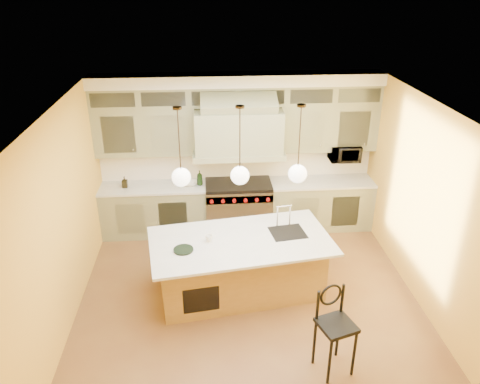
{
  "coord_description": "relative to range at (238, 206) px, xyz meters",
  "views": [
    {
      "loc": [
        -0.56,
        -5.6,
        4.45
      ],
      "look_at": [
        -0.08,
        0.7,
        1.46
      ],
      "focal_mm": 35.0,
      "sensor_mm": 36.0,
      "label": 1
    }
  ],
  "objects": [
    {
      "name": "fruit_bowl",
      "position": [
        -0.88,
        0.01,
        0.49
      ],
      "size": [
        0.28,
        0.28,
        0.07
      ],
      "primitive_type": "imported",
      "rotation": [
        0.0,
        0.0,
        -0.04
      ],
      "color": "white",
      "rests_on": "back_cabinetry"
    },
    {
      "name": "pendant_right",
      "position": [
        0.68,
        -1.88,
        1.46
      ],
      "size": [
        0.26,
        0.26,
        1.11
      ],
      "color": "#2D2319",
      "rests_on": "ceiling"
    },
    {
      "name": "kitchen_island",
      "position": [
        -0.11,
        -1.88,
        -0.01
      ],
      "size": [
        2.79,
        1.75,
        1.35
      ],
      "rotation": [
        0.0,
        0.0,
        0.15
      ],
      "color": "olive",
      "rests_on": "floor"
    },
    {
      "name": "ceiling",
      "position": [
        0.0,
        -2.14,
        2.41
      ],
      "size": [
        5.0,
        5.0,
        0.0
      ],
      "primitive_type": "plane",
      "rotation": [
        3.14,
        0.0,
        0.0
      ],
      "color": "white",
      "rests_on": "wall_back"
    },
    {
      "name": "floor",
      "position": [
        0.0,
        -2.14,
        -0.49
      ],
      "size": [
        5.0,
        5.0,
        0.0
      ],
      "primitive_type": "plane",
      "color": "brown",
      "rests_on": "ground"
    },
    {
      "name": "oil_bottle_a",
      "position": [
        -0.7,
        0.01,
        0.6
      ],
      "size": [
        0.12,
        0.12,
        0.28
      ],
      "primitive_type": "imported",
      "rotation": [
        0.0,
        0.0,
        0.13
      ],
      "color": "black",
      "rests_on": "back_cabinetry"
    },
    {
      "name": "back_cabinetry",
      "position": [
        0.0,
        0.09,
        0.94
      ],
      "size": [
        5.0,
        0.77,
        2.9
      ],
      "color": "gray",
      "rests_on": "floor"
    },
    {
      "name": "microwave",
      "position": [
        1.95,
        0.11,
        0.96
      ],
      "size": [
        0.54,
        0.37,
        0.3
      ],
      "primitive_type": "imported",
      "color": "black",
      "rests_on": "back_cabinetry"
    },
    {
      "name": "oil_bottle_b",
      "position": [
        -2.04,
        0.01,
        0.56
      ],
      "size": [
        0.09,
        0.1,
        0.2
      ],
      "primitive_type": "imported",
      "rotation": [
        0.0,
        0.0,
        -0.04
      ],
      "color": "black",
      "rests_on": "back_cabinetry"
    },
    {
      "name": "cup",
      "position": [
        -0.57,
        -1.92,
        0.48
      ],
      "size": [
        0.11,
        0.11,
        0.1
      ],
      "primitive_type": "imported",
      "rotation": [
        0.0,
        0.0,
        -0.03
      ],
      "color": "white",
      "rests_on": "kitchen_island"
    },
    {
      "name": "pendant_left",
      "position": [
        -0.92,
        -1.88,
        1.46
      ],
      "size": [
        0.26,
        0.26,
        1.11
      ],
      "color": "#2D2319",
      "rests_on": "ceiling"
    },
    {
      "name": "wall_left",
      "position": [
        -2.5,
        -2.14,
        0.96
      ],
      "size": [
        0.0,
        5.0,
        5.0
      ],
      "primitive_type": "plane",
      "rotation": [
        1.57,
        0.0,
        1.57
      ],
      "color": "gold",
      "rests_on": "ground"
    },
    {
      "name": "counter_stool",
      "position": [
        0.89,
        -3.51,
        0.17
      ],
      "size": [
        0.51,
        0.51,
        1.15
      ],
      "rotation": [
        0.0,
        0.0,
        0.32
      ],
      "color": "black",
      "rests_on": "floor"
    },
    {
      "name": "pendant_center",
      "position": [
        -0.12,
        -1.88,
        1.46
      ],
      "size": [
        0.26,
        0.26,
        1.11
      ],
      "color": "#2D2319",
      "rests_on": "ceiling"
    },
    {
      "name": "wall_right",
      "position": [
        2.5,
        -2.14,
        0.96
      ],
      "size": [
        0.0,
        5.0,
        5.0
      ],
      "primitive_type": "plane",
      "rotation": [
        1.57,
        0.0,
        -1.57
      ],
      "color": "gold",
      "rests_on": "ground"
    },
    {
      "name": "wall_front",
      "position": [
        0.0,
        -4.64,
        0.96
      ],
      "size": [
        5.0,
        0.0,
        5.0
      ],
      "primitive_type": "plane",
      "rotation": [
        -1.57,
        0.0,
        0.0
      ],
      "color": "gold",
      "rests_on": "ground"
    },
    {
      "name": "wall_back",
      "position": [
        0.0,
        0.36,
        0.96
      ],
      "size": [
        5.0,
        0.0,
        5.0
      ],
      "primitive_type": "plane",
      "rotation": [
        1.57,
        0.0,
        0.0
      ],
      "color": "gold",
      "rests_on": "ground"
    },
    {
      "name": "range",
      "position": [
        0.0,
        0.0,
        0.0
      ],
      "size": [
        1.2,
        0.74,
        0.96
      ],
      "color": "silver",
      "rests_on": "floor"
    }
  ]
}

